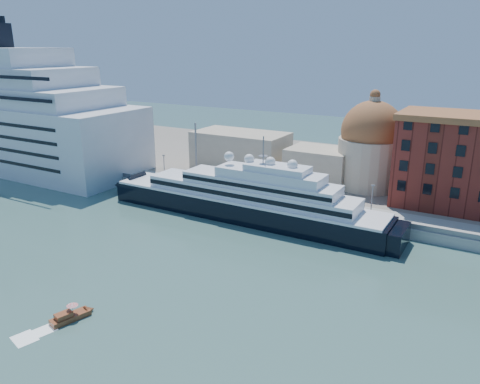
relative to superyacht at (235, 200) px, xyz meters
The scene contains 9 objects.
ground 23.44m from the superyacht, 85.87° to the right, with size 400.00×400.00×0.00m, color #355C56.
quay 11.52m from the superyacht, 81.43° to the left, with size 180.00×10.00×2.50m, color gray.
land 52.13m from the superyacht, 88.17° to the left, with size 260.00×72.00×2.00m, color slate.
quay_fence 6.80m from the superyacht, 75.70° to the left, with size 180.00×0.10×1.20m, color slate.
superyacht is the anchor object (origin of this frame).
service_barge 55.77m from the superyacht, behind, with size 14.10×6.31×3.06m.
water_taxi 53.08m from the superyacht, 88.36° to the right, with size 3.58×6.36×2.87m.
church 36.26m from the superyacht, 76.95° to the left, with size 66.00×18.00×25.50m.
lamp_posts 15.46m from the superyacht, 139.90° to the left, with size 120.80×2.40×18.00m.
Camera 1 is at (54.35, -71.55, 40.81)m, focal length 35.00 mm.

